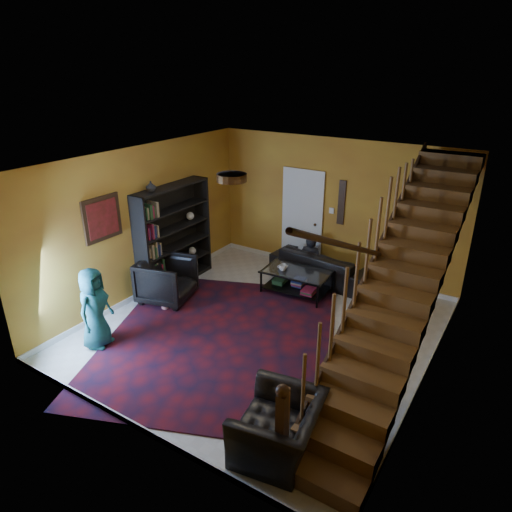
{
  "coord_description": "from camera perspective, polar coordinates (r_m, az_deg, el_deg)",
  "views": [
    {
      "loc": [
        3.41,
        -5.57,
        4.12
      ],
      "look_at": [
        -0.39,
        0.4,
        1.11
      ],
      "focal_mm": 32.0,
      "sensor_mm": 36.0,
      "label": 1
    }
  ],
  "objects": [
    {
      "name": "armchair_left",
      "position": [
        8.6,
        -11.1,
        -2.93
      ],
      "size": [
        1.12,
        1.1,
        0.84
      ],
      "primitive_type": "imported",
      "rotation": [
        0.0,
        0.0,
        1.83
      ],
      "color": "black",
      "rests_on": "floor"
    },
    {
      "name": "person_child",
      "position": [
        7.44,
        -19.54,
        -6.17
      ],
      "size": [
        0.56,
        0.72,
        1.32
      ],
      "primitive_type": "imported",
      "rotation": [
        0.0,
        0.0,
        1.81
      ],
      "color": "#1C686B",
      "rests_on": "armchair_left"
    },
    {
      "name": "bookshelf",
      "position": [
        9.05,
        -10.16,
        2.26
      ],
      "size": [
        0.35,
        1.8,
        2.0
      ],
      "color": "black",
      "rests_on": "floor"
    },
    {
      "name": "door",
      "position": [
        9.77,
        5.8,
        4.45
      ],
      "size": [
        0.82,
        0.05,
        2.05
      ],
      "primitive_type": "cube",
      "color": "silver",
      "rests_on": "floor"
    },
    {
      "name": "staircase",
      "position": [
        6.33,
        17.51,
        -3.56
      ],
      "size": [
        0.95,
        5.02,
        3.18
      ],
      "color": "brown",
      "rests_on": "floor"
    },
    {
      "name": "popcorn_bucket",
      "position": [
        8.44,
        -11.3,
        -5.91
      ],
      "size": [
        0.14,
        0.14,
        0.16
      ],
      "primitive_type": "cylinder",
      "rotation": [
        0.0,
        0.0,
        -0.04
      ],
      "color": "red",
      "rests_on": "rug"
    },
    {
      "name": "wall_hanging",
      "position": [
        9.28,
        10.64,
        6.58
      ],
      "size": [
        0.14,
        0.03,
        0.9
      ],
      "primitive_type": "cube",
      "color": "black",
      "rests_on": "room"
    },
    {
      "name": "sofa",
      "position": [
        9.39,
        8.31,
        -1.18
      ],
      "size": [
        2.17,
        1.01,
        0.61
      ],
      "primitive_type": "imported",
      "rotation": [
        0.0,
        0.0,
        3.05
      ],
      "color": "black",
      "rests_on": "floor"
    },
    {
      "name": "cup_b",
      "position": [
        8.75,
        3.44,
        -1.29
      ],
      "size": [
        0.12,
        0.12,
        0.09
      ],
      "primitive_type": "imported",
      "rotation": [
        0.0,
        0.0,
        -0.24
      ],
      "color": "#999999",
      "rests_on": "coffee_table"
    },
    {
      "name": "room",
      "position": [
        9.31,
        -1.83,
        -2.88
      ],
      "size": [
        5.5,
        5.5,
        5.5
      ],
      "color": "gold",
      "rests_on": "ground"
    },
    {
      "name": "rug",
      "position": [
        7.5,
        -4.45,
        -10.29
      ],
      "size": [
        4.86,
        5.14,
        0.02
      ],
      "primitive_type": "cube",
      "rotation": [
        0.0,
        0.0,
        0.38
      ],
      "color": "#4F0E14",
      "rests_on": "floor"
    },
    {
      "name": "coffee_table",
      "position": [
        8.77,
        5.1,
        -3.06
      ],
      "size": [
        1.29,
        0.8,
        0.48
      ],
      "rotation": [
        0.0,
        0.0,
        0.06
      ],
      "color": "black",
      "rests_on": "floor"
    },
    {
      "name": "bowl",
      "position": [
        8.75,
        3.36,
        -1.43
      ],
      "size": [
        0.2,
        0.2,
        0.05
      ],
      "primitive_type": "imported",
      "rotation": [
        0.0,
        0.0,
        -0.02
      ],
      "color": "#999999",
      "rests_on": "coffee_table"
    },
    {
      "name": "ceiling_fixture",
      "position": [
        6.03,
        -3.05,
        9.77
      ],
      "size": [
        0.4,
        0.4,
        0.1
      ],
      "primitive_type": "cylinder",
      "color": "#3F2814",
      "rests_on": "room"
    },
    {
      "name": "person_adult_b",
      "position": [
        9.06,
        16.98,
        -3.91
      ],
      "size": [
        0.65,
        0.53,
        1.24
      ],
      "primitive_type": "imported",
      "rotation": [
        0.0,
        0.0,
        3.25
      ],
      "color": "black",
      "rests_on": "sofa"
    },
    {
      "name": "floor",
      "position": [
        7.73,
        0.85,
        -9.19
      ],
      "size": [
        5.5,
        5.5,
        0.0
      ],
      "primitive_type": "plane",
      "color": "beige",
      "rests_on": "ground"
    },
    {
      "name": "armchair_right",
      "position": [
        5.49,
        2.85,
        -20.65
      ],
      "size": [
        1.05,
        1.16,
        0.67
      ],
      "primitive_type": "imported",
      "rotation": [
        0.0,
        0.0,
        -1.4
      ],
      "color": "black",
      "rests_on": "floor"
    },
    {
      "name": "cup_a",
      "position": [
        8.66,
        3.35,
        -1.5
      ],
      "size": [
        0.17,
        0.17,
        0.11
      ],
      "primitive_type": "imported",
      "rotation": [
        0.0,
        0.0,
        -0.34
      ],
      "color": "#999999",
      "rests_on": "coffee_table"
    },
    {
      "name": "person_adult_a",
      "position": [
        9.57,
        6.79,
        -1.12
      ],
      "size": [
        0.52,
        0.36,
        1.35
      ],
      "primitive_type": "imported",
      "rotation": [
        0.0,
        0.0,
        3.21
      ],
      "color": "black",
      "rests_on": "sofa"
    },
    {
      "name": "framed_picture",
      "position": [
        7.95,
        -18.68,
        4.46
      ],
      "size": [
        0.04,
        0.74,
        0.74
      ],
      "primitive_type": "cube",
      "color": "maroon",
      "rests_on": "room"
    },
    {
      "name": "vase",
      "position": [
        8.37,
        -13.0,
        8.46
      ],
      "size": [
        0.18,
        0.18,
        0.19
      ],
      "primitive_type": "imported",
      "color": "#999999",
      "rests_on": "bookshelf"
    }
  ]
}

